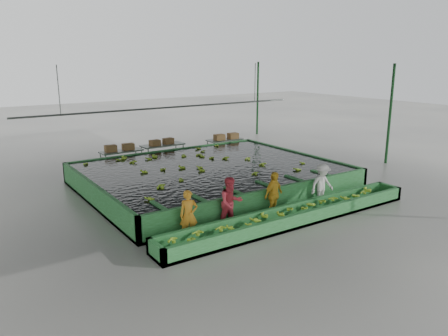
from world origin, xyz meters
TOP-DOWN VIEW (x-y plane):
  - ground at (0.00, 0.00)m, footprint 80.00×80.00m
  - shed_roof at (0.00, 0.00)m, footprint 20.00×22.00m
  - shed_posts at (0.00, 0.00)m, footprint 20.00×22.00m
  - flotation_tank at (0.00, 1.50)m, footprint 10.00×8.00m
  - tank_water at (0.00, 1.50)m, footprint 9.70×7.70m
  - sorting_trough at (0.00, -3.60)m, footprint 10.00×1.00m
  - cableway_rail at (0.00, 5.00)m, footprint 0.08×0.08m
  - rail_hanger_left at (-5.00, 5.00)m, footprint 0.04×0.04m
  - rail_hanger_right at (5.00, 5.00)m, footprint 0.04×0.04m
  - worker_a at (-3.48, -2.80)m, footprint 0.64×0.52m
  - worker_b at (-1.96, -2.80)m, footprint 0.88×0.72m
  - worker_c at (-0.21, -2.80)m, footprint 1.00×0.61m
  - worker_d at (2.10, -2.80)m, footprint 1.04×0.64m
  - packing_table_left at (-2.02, 6.40)m, footprint 2.04×0.87m
  - packing_table_mid at (0.17, 6.35)m, footprint 2.21×0.93m
  - packing_table_right at (3.86, 6.16)m, footprint 2.03×0.86m
  - box_stack_left at (-2.08, 6.42)m, footprint 1.42×0.47m
  - box_stack_mid at (0.09, 6.28)m, footprint 1.35×0.53m
  - box_stack_right at (3.89, 6.06)m, footprint 1.45×0.45m
  - floating_bananas at (0.00, 2.30)m, footprint 8.18×5.58m
  - trough_bananas at (0.00, -3.60)m, footprint 9.22×0.61m

SIDE VIEW (x-z plane):
  - ground at x=0.00m, z-range 0.00..0.00m
  - sorting_trough at x=0.00m, z-range 0.00..0.50m
  - trough_bananas at x=0.00m, z-range 0.34..0.46m
  - flotation_tank at x=0.00m, z-range 0.00..0.90m
  - packing_table_right at x=3.86m, z-range 0.00..0.91m
  - packing_table_left at x=-2.02m, z-range 0.00..0.92m
  - packing_table_mid at x=0.17m, z-range 0.00..1.00m
  - worker_a at x=-3.48m, z-range 0.00..1.50m
  - worker_d at x=2.10m, z-range 0.00..1.55m
  - worker_c at x=-0.21m, z-range 0.00..1.58m
  - worker_b at x=-1.96m, z-range 0.00..1.67m
  - tank_water at x=0.00m, z-range 0.85..0.85m
  - floating_bananas at x=0.00m, z-range 0.79..0.91m
  - box_stack_right at x=3.89m, z-range 0.76..1.07m
  - box_stack_left at x=-2.08m, z-range 0.77..1.07m
  - box_stack_mid at x=0.09m, z-range 0.86..1.14m
  - shed_posts at x=0.00m, z-range 0.00..5.00m
  - cableway_rail at x=0.00m, z-range -4.00..10.00m
  - rail_hanger_left at x=-5.00m, z-range 3.00..5.00m
  - rail_hanger_right at x=5.00m, z-range 3.00..5.00m
  - shed_roof at x=0.00m, z-range 4.98..5.02m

